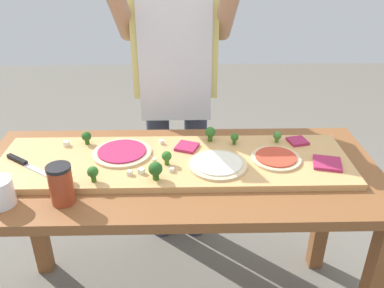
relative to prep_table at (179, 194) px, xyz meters
The scene contains 25 objects.
prep_table is the anchor object (origin of this frame).
cutting_board 0.14m from the prep_table, 124.47° to the left, with size 1.38×0.40×0.03m, color tan.
chefs_knife 0.60m from the prep_table, behind, with size 0.27×0.20×0.02m.
pizza_whole_tomato_red 0.41m from the prep_table, ahead, with size 0.20×0.20×0.02m.
pizza_whole_white_garlic 0.22m from the prep_table, 11.50° to the right, with size 0.23×0.23×0.02m.
pizza_whole_beet_magenta 0.28m from the prep_table, 162.67° to the left, with size 0.24×0.24×0.02m.
pizza_slice_far_left 0.55m from the prep_table, 16.99° to the left, with size 0.07×0.07×0.01m, color #9E234C.
pizza_slice_near_right 0.19m from the prep_table, 73.31° to the left, with size 0.08×0.08×0.01m, color #9E234C.
pizza_slice_center 0.59m from the prep_table, ahead, with size 0.10×0.10×0.01m, color #9E234C.
broccoli_floret_front_right 0.48m from the prep_table, 20.87° to the left, with size 0.04×0.04×0.05m.
broccoli_floret_center_right 0.33m from the prep_table, 31.67° to the left, with size 0.03×0.03×0.05m.
broccoli_floret_center_left 0.19m from the prep_table, 161.11° to the right, with size 0.04×0.04×0.06m.
broccoli_floret_front_mid 0.29m from the prep_table, 52.83° to the left, with size 0.04×0.04×0.06m.
broccoli_floret_back_left 0.38m from the prep_table, 157.15° to the right, with size 0.04×0.04×0.06m.
broccoli_floret_back_right 0.24m from the prep_table, 124.48° to the right, with size 0.05×0.05×0.07m.
broccoli_floret_front_left 0.47m from the prep_table, 163.26° to the right, with size 0.04×0.04×0.06m.
broccoli_floret_back_mid 0.45m from the prep_table, 157.44° to the left, with size 0.04×0.04×0.06m.
cheese_crumble_a 0.25m from the prep_table, 154.13° to the right, with size 0.02×0.02×0.02m, color silver.
cheese_crumble_b 0.17m from the prep_table, 109.42° to the right, with size 0.02×0.02×0.02m, color white.
cheese_crumble_c 0.18m from the prep_table, behind, with size 0.01×0.01×0.01m, color silver.
cheese_crumble_d 0.23m from the prep_table, 114.98° to the left, with size 0.02×0.02×0.02m, color white.
cheese_crumble_e 0.22m from the prep_table, 150.06° to the right, with size 0.02×0.02×0.02m, color white.
cheese_crumble_f 0.52m from the prep_table, 162.63° to the left, with size 0.02×0.02×0.02m, color white.
sauce_jar 0.49m from the prep_table, 151.25° to the right, with size 0.08×0.08×0.14m.
cook_center 0.66m from the prep_table, 91.47° to the left, with size 0.54×0.39×1.67m.
Camera 1 is at (0.02, -1.35, 1.63)m, focal length 37.89 mm.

